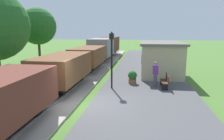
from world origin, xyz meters
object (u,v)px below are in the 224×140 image
object	(u,v)px
freight_train	(91,55)
person_waiting	(155,73)
bench_down_platform	(156,61)
potted_planter	(132,77)
station_hut	(161,58)
bench_near_hut	(165,81)
tree_field_left	(38,26)
lamp_post_near	(112,49)

from	to	relation	value
freight_train	person_waiting	size ratio (longest dim) A/B	19.06
bench_down_platform	person_waiting	distance (m)	9.19
freight_train	person_waiting	bearing A→B (deg)	-47.66
freight_train	potted_planter	xyz separation A→B (m)	(4.59, -6.10, -0.80)
station_hut	person_waiting	size ratio (longest dim) A/B	3.39
freight_train	bench_near_hut	distance (m)	9.75
freight_train	tree_field_left	size ratio (longest dim) A/B	5.03
station_hut	person_waiting	bearing A→B (deg)	-98.72
bench_down_platform	lamp_post_near	xyz separation A→B (m)	(-3.49, -9.95, 2.08)
potted_planter	lamp_post_near	distance (m)	2.84
freight_train	bench_near_hut	world-z (taller)	freight_train
bench_down_platform	potted_planter	size ratio (longest dim) A/B	1.64
bench_down_platform	person_waiting	bearing A→B (deg)	-94.03
station_hut	tree_field_left	world-z (taller)	tree_field_left
bench_near_hut	bench_down_platform	distance (m)	9.36
station_hut	bench_near_hut	distance (m)	4.56
station_hut	person_waiting	xyz separation A→B (m)	(-0.65, -4.26, -0.47)
bench_down_platform	tree_field_left	size ratio (longest dim) A/B	0.23
bench_near_hut	tree_field_left	world-z (taller)	tree_field_left
bench_near_hut	tree_field_left	distance (m)	16.08
freight_train	bench_near_hut	bearing A→B (deg)	-45.65
freight_train	bench_down_platform	size ratio (longest dim) A/B	21.73
freight_train	bench_down_platform	world-z (taller)	freight_train
bench_down_platform	potted_planter	distance (m)	8.79
tree_field_left	person_waiting	bearing A→B (deg)	-33.27
bench_near_hut	potted_planter	bearing A→B (deg)	158.88
lamp_post_near	person_waiting	bearing A→B (deg)	15.64
station_hut	potted_planter	size ratio (longest dim) A/B	6.33
freight_train	station_hut	size ratio (longest dim) A/B	5.62
station_hut	bench_near_hut	bearing A→B (deg)	-90.10
person_waiting	lamp_post_near	bearing A→B (deg)	-3.16
person_waiting	potted_planter	size ratio (longest dim) A/B	1.87
person_waiting	bench_near_hut	bearing A→B (deg)	143.85
potted_planter	bench_near_hut	bearing A→B (deg)	-21.12
freight_train	potted_planter	distance (m)	7.67
lamp_post_near	bench_near_hut	bearing A→B (deg)	9.66
freight_train	person_waiting	distance (m)	9.13
bench_near_hut	bench_down_platform	bearing A→B (deg)	90.00
freight_train	potted_planter	world-z (taller)	freight_train
station_hut	person_waiting	distance (m)	4.33
station_hut	bench_down_platform	xyz separation A→B (m)	(-0.01, 4.90, -0.93)
person_waiting	tree_field_left	bearing A→B (deg)	-52.06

